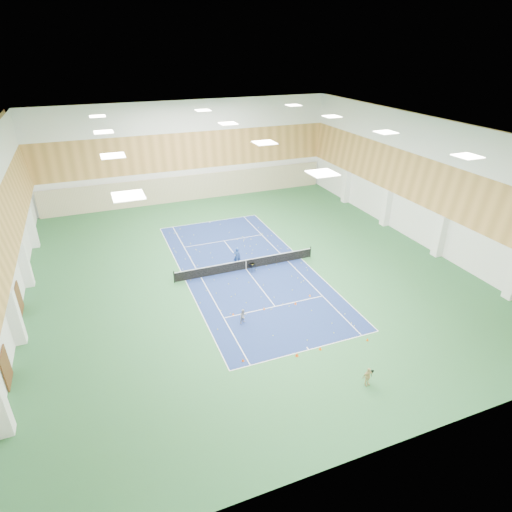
{
  "coord_description": "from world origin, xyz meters",
  "views": [
    {
      "loc": [
        -11.39,
        -31.31,
        18.25
      ],
      "look_at": [
        0.33,
        -1.58,
        2.0
      ],
      "focal_mm": 30.0,
      "sensor_mm": 36.0,
      "label": 1
    }
  ],
  "objects_px": {
    "child_apron": "(368,377)",
    "ball_cart": "(252,268)",
    "tennis_net": "(246,264)",
    "child_court": "(243,316)",
    "coach": "(237,257)"
  },
  "relations": [
    {
      "from": "child_apron",
      "to": "ball_cart",
      "type": "bearing_deg",
      "value": 91.81
    },
    {
      "from": "tennis_net",
      "to": "child_apron",
      "type": "height_order",
      "value": "child_apron"
    },
    {
      "from": "child_apron",
      "to": "child_court",
      "type": "bearing_deg",
      "value": 115.37
    },
    {
      "from": "tennis_net",
      "to": "ball_cart",
      "type": "height_order",
      "value": "tennis_net"
    },
    {
      "from": "child_court",
      "to": "child_apron",
      "type": "distance_m",
      "value": 9.7
    },
    {
      "from": "tennis_net",
      "to": "child_apron",
      "type": "distance_m",
      "value": 16.04
    },
    {
      "from": "coach",
      "to": "child_court",
      "type": "height_order",
      "value": "coach"
    },
    {
      "from": "tennis_net",
      "to": "ball_cart",
      "type": "distance_m",
      "value": 0.7
    },
    {
      "from": "child_court",
      "to": "ball_cart",
      "type": "height_order",
      "value": "child_court"
    },
    {
      "from": "tennis_net",
      "to": "coach",
      "type": "bearing_deg",
      "value": 117.35
    },
    {
      "from": "ball_cart",
      "to": "child_apron",
      "type": "bearing_deg",
      "value": -109.85
    },
    {
      "from": "tennis_net",
      "to": "child_apron",
      "type": "relative_size",
      "value": 10.28
    },
    {
      "from": "coach",
      "to": "ball_cart",
      "type": "relative_size",
      "value": 2.21
    },
    {
      "from": "child_court",
      "to": "child_apron",
      "type": "relative_size",
      "value": 0.89
    },
    {
      "from": "coach",
      "to": "ball_cart",
      "type": "distance_m",
      "value": 1.84
    }
  ]
}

